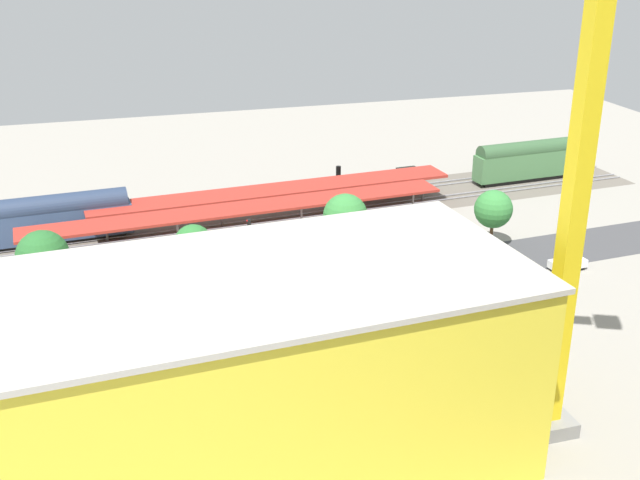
{
  "coord_description": "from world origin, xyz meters",
  "views": [
    {
      "loc": [
        24.58,
        76.55,
        36.65
      ],
      "look_at": [
        2.6,
        2.39,
        5.46
      ],
      "focal_mm": 44.46,
      "sensor_mm": 36.0,
      "label": 1
    }
  ],
  "objects": [
    {
      "name": "platform_canopy_near",
      "position": [
        8.03,
        -13.41,
        4.07
      ],
      "size": [
        52.48,
        8.36,
        4.26
      ],
      "color": "#A82D23",
      "rests_on": "ground"
    },
    {
      "name": "street_tree_0",
      "position": [
        -20.62,
        -2.95,
        4.71
      ],
      "size": [
        4.61,
        4.61,
        7.03
      ],
      "color": "brown",
      "rests_on": "ground"
    },
    {
      "name": "parked_car_6",
      "position": [
        22.37,
        5.93,
        0.79
      ],
      "size": [
        4.91,
        2.38,
        1.77
      ],
      "color": "black",
      "rests_on": "ground"
    },
    {
      "name": "parked_car_5",
      "position": [
        14.83,
        5.37,
        0.73
      ],
      "size": [
        4.34,
        1.97,
        1.64
      ],
      "color": "black",
      "rests_on": "ground"
    },
    {
      "name": "parked_car_1",
      "position": [
        -17.9,
        5.56,
        0.76
      ],
      "size": [
        4.17,
        2.03,
        1.72
      ],
      "color": "black",
      "rests_on": "ground"
    },
    {
      "name": "box_truck_0",
      "position": [
        13.76,
        15.18,
        1.61
      ],
      "size": [
        9.24,
        3.75,
        3.22
      ],
      "color": "black",
      "rests_on": "ground"
    },
    {
      "name": "traffic_light",
      "position": [
        9.22,
        -2.23,
        4.53
      ],
      "size": [
        0.5,
        0.36,
        6.85
      ],
      "color": "#333333",
      "rests_on": "ground"
    },
    {
      "name": "passenger_coach",
      "position": [
        -38.5,
        -25.12,
        3.24
      ],
      "size": [
        17.89,
        4.07,
        6.13
      ],
      "color": "black",
      "rests_on": "ground"
    },
    {
      "name": "box_truck_1",
      "position": [
        28.82,
        14.79,
        1.72
      ],
      "size": [
        9.75,
        2.64,
        3.53
      ],
      "color": "black",
      "rests_on": "ground"
    },
    {
      "name": "street_tree_1",
      "position": [
        15.26,
        -2.93,
        4.38
      ],
      "size": [
        4.26,
        4.26,
        6.54
      ],
      "color": "brown",
      "rests_on": "ground"
    },
    {
      "name": "street_tree_3",
      "position": [
        -2.11,
        -3.39,
        5.61
      ],
      "size": [
        5.13,
        5.13,
        8.19
      ],
      "color": "brown",
      "rests_on": "ground"
    },
    {
      "name": "ground_plane",
      "position": [
        0.0,
        0.0,
        0.0
      ],
      "size": [
        169.36,
        169.36,
        0.0
      ],
      "primitive_type": "plane",
      "color": "gray",
      "rests_on": "ground"
    },
    {
      "name": "freight_coach_far",
      "position": [
        29.85,
        -19.09,
        3.21
      ],
      "size": [
        18.32,
        4.39,
        6.13
      ],
      "color": "black",
      "rests_on": "ground"
    },
    {
      "name": "track_rails",
      "position": [
        0.0,
        -22.1,
        0.18
      ],
      "size": [
        105.61,
        14.93,
        0.12
      ],
      "color": "#9E9EA8",
      "rests_on": "ground"
    },
    {
      "name": "construction_building",
      "position": [
        15.36,
        29.89,
        7.31
      ],
      "size": [
        37.92,
        20.04,
        14.62
      ],
      "primitive_type": "cube",
      "rotation": [
        0.0,
        0.0,
        0.07
      ],
      "color": "yellow",
      "rests_on": "ground"
    },
    {
      "name": "parked_car_3",
      "position": [
        -1.91,
        5.97,
        0.71
      ],
      "size": [
        4.55,
        2.06,
        1.59
      ],
      "color": "black",
      "rests_on": "ground"
    },
    {
      "name": "parked_car_0",
      "position": [
        -25.56,
        5.94,
        0.79
      ],
      "size": [
        4.38,
        2.22,
        1.76
      ],
      "color": "black",
      "rests_on": "ground"
    },
    {
      "name": "tower_crane",
      "position": [
        -5.25,
        31.3,
        23.17
      ],
      "size": [
        24.24,
        12.63,
        39.52
      ],
      "color": "gray",
      "rests_on": "ground"
    },
    {
      "name": "locomotive",
      "position": [
        -14.42,
        -25.12,
        1.71
      ],
      "size": [
        15.68,
        3.55,
        4.89
      ],
      "color": "black",
      "rests_on": "ground"
    },
    {
      "name": "parked_car_4",
      "position": [
        5.99,
        6.22,
        0.72
      ],
      "size": [
        4.34,
        2.13,
        1.61
      ],
      "color": "black",
      "rests_on": "ground"
    },
    {
      "name": "platform_canopy_far",
      "position": [
        2.26,
        -19.49,
        3.98
      ],
      "size": [
        48.67,
        8.48,
        4.2
      ],
      "color": "#A82D23",
      "rests_on": "ground"
    },
    {
      "name": "parked_car_2",
      "position": [
        -10.12,
        6.02,
        0.75
      ],
      "size": [
        4.18,
        2.03,
        1.68
      ],
      "color": "black",
      "rests_on": "ground"
    },
    {
      "name": "street_tree_2",
      "position": [
        30.54,
        -1.59,
        5.34
      ],
      "size": [
        5.35,
        5.35,
        8.03
      ],
      "color": "brown",
      "rests_on": "ground"
    },
    {
      "name": "street_asphalt",
      "position": [
        0.0,
        2.42,
        0.0
      ],
      "size": [
        106.22,
        16.32,
        0.01
      ],
      "primitive_type": "cube",
      "rotation": [
        0.0,
        0.0,
        0.07
      ],
      "color": "#424244",
      "rests_on": "ground"
    },
    {
      "name": "rail_bed",
      "position": [
        0.0,
        -22.1,
        0.0
      ],
      "size": [
        106.57,
        21.33,
        0.01
      ],
      "primitive_type": "cube",
      "rotation": [
        0.0,
        0.0,
        0.07
      ],
      "color": "#665E54",
      "rests_on": "ground"
    },
    {
      "name": "construction_roof_slab",
      "position": [
        15.36,
        29.89,
        14.82
      ],
      "size": [
        38.56,
        20.68,
        0.4
      ],
      "primitive_type": "cube",
      "rotation": [
        0.0,
        0.0,
        0.07
      ],
      "color": "#B7B2A8",
      "rests_on": "construction_building"
    }
  ]
}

